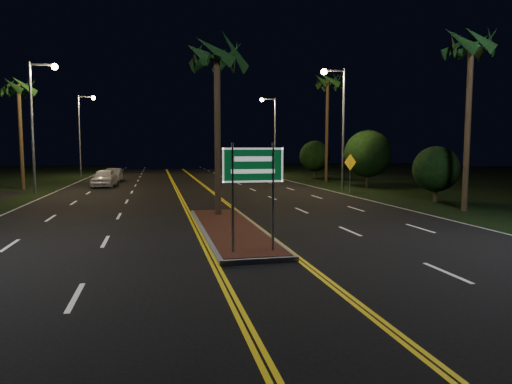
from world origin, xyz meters
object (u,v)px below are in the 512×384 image
object	(u,v)px
streetlight_right_far	(272,127)
car_far	(114,174)
palm_median	(217,56)
highway_sign	(253,175)
shrub_near	(436,169)
shrub_far	(315,156)
palm_left_far	(18,88)
warning_sign	(350,167)
shrub_mid	(368,154)
streetlight_right_mid	(339,115)
palm_right_far	(328,83)
median_island	(230,229)
car_near	(104,176)
streetlight_left_mid	(38,112)
streetlight_left_far	(83,126)
palm_right_near	(471,45)

from	to	relation	value
streetlight_right_far	car_far	distance (m)	19.11
palm_median	highway_sign	bearing A→B (deg)	-90.00
shrub_near	shrub_far	bearing A→B (deg)	89.22
streetlight_right_far	palm_left_far	size ratio (longest dim) A/B	1.02
highway_sign	warning_sign	bearing A→B (deg)	58.17
shrub_mid	highway_sign	bearing A→B (deg)	-123.44
palm_left_far	shrub_near	bearing A→B (deg)	-28.03
highway_sign	streetlight_right_mid	size ratio (longest dim) A/B	0.36
palm_median	shrub_near	size ratio (longest dim) A/B	2.52
palm_right_far	shrub_near	bearing A→B (deg)	-87.49
warning_sign	shrub_mid	bearing A→B (deg)	26.91
palm_right_far	streetlight_right_far	bearing A→B (deg)	100.33
median_island	streetlight_right_mid	size ratio (longest dim) A/B	1.14
palm_median	shrub_near	xyz separation A→B (m)	(13.50, 3.50, -5.33)
shrub_mid	car_near	xyz separation A→B (m)	(-20.94, 5.32, -1.87)
median_island	palm_median	world-z (taller)	palm_median
shrub_near	shrub_far	world-z (taller)	shrub_far
shrub_mid	palm_median	bearing A→B (deg)	-136.04
highway_sign	shrub_mid	world-z (taller)	shrub_mid
median_island	streetlight_right_mid	bearing A→B (deg)	54.72
streetlight_right_far	streetlight_left_mid	bearing A→B (deg)	-139.70
streetlight_left_far	palm_right_far	distance (m)	27.50
streetlight_right_mid	shrub_far	distance (m)	14.74
highway_sign	shrub_mid	bearing A→B (deg)	56.56
palm_left_far	palm_right_far	world-z (taller)	palm_right_far
median_island	car_far	xyz separation A→B (m)	(-6.74, 28.69, 0.64)
highway_sign	palm_right_far	size ratio (longest dim) A/B	0.31
car_near	shrub_far	bearing A→B (deg)	20.96
palm_right_near	car_near	distance (m)	28.38
highway_sign	warning_sign	distance (m)	20.49
shrub_far	car_near	xyz separation A→B (m)	(-20.74, -6.68, -1.48)
streetlight_left_mid	car_near	world-z (taller)	streetlight_left_mid
palm_median	streetlight_left_far	bearing A→B (deg)	107.58
palm_median	shrub_mid	world-z (taller)	palm_median
palm_median	streetlight_right_far	bearing A→B (deg)	71.38
highway_sign	palm_right_near	distance (m)	15.55
streetlight_right_mid	car_far	distance (m)	22.64
streetlight_left_mid	palm_median	distance (m)	17.25
palm_right_near	car_far	xyz separation A→B (m)	(-19.24, 25.69, -7.49)
warning_sign	palm_left_far	bearing A→B (deg)	138.69
highway_sign	shrub_far	world-z (taller)	shrub_far
streetlight_right_mid	shrub_near	size ratio (longest dim) A/B	2.73
palm_median	shrub_mid	xyz separation A→B (m)	(14.00, 13.50, -4.55)
palm_median	warning_sign	size ratio (longest dim) A/B	3.01
streetlight_right_far	palm_left_far	world-z (taller)	streetlight_right_far
median_island	streetlight_left_far	size ratio (longest dim) A/B	1.14
shrub_near	shrub_far	size ratio (longest dim) A/B	0.83
median_island	shrub_far	bearing A→B (deg)	64.55
palm_right_near	shrub_near	size ratio (longest dim) A/B	2.82
car_far	median_island	bearing A→B (deg)	-75.37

